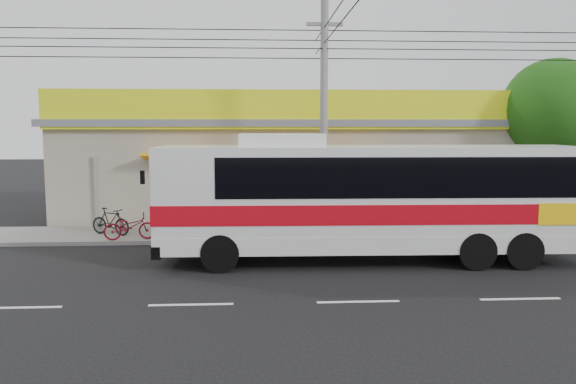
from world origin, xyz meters
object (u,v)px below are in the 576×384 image
motorbike_red (130,226)px  motorbike_dark (110,221)px  utility_pole (324,43)px  coach_bus (375,193)px  tree_near (557,113)px

motorbike_red → motorbike_dark: 1.33m
utility_pole → coach_bus: bearing=-70.3°
motorbike_red → tree_near: size_ratio=0.26×
utility_pole → motorbike_red: bearing=-177.4°
utility_pole → tree_near: (10.10, 2.48, -2.43)m
coach_bus → motorbike_red: size_ratio=7.09×
coach_bus → tree_near: 10.97m
coach_bus → motorbike_dark: 10.13m
motorbike_red → motorbike_dark: size_ratio=1.07×
motorbike_red → utility_pole: 9.63m
utility_pole → motorbike_dark: bearing=175.5°
motorbike_red → tree_near: tree_near is taller
motorbike_red → motorbike_dark: bearing=34.8°
coach_bus → utility_pole: size_ratio=0.38×
coach_bus → motorbike_dark: (-9.18, 4.02, -1.47)m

